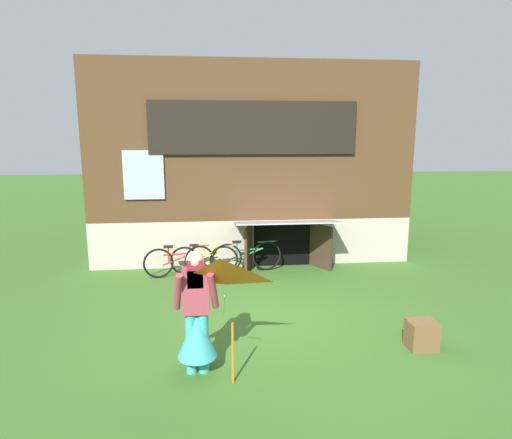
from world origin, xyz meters
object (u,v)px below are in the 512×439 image
bicycle_red (179,261)px  wooden_crate (422,335)px  person (197,323)px  bicycle_green (247,257)px  kite (220,292)px  bicycle_yellow (204,259)px

bicycle_red → wooden_crate: bicycle_red is taller
person → bicycle_green: bearing=81.7°
person → bicycle_green: person is taller
kite → bicycle_yellow: size_ratio=1.04×
kite → wooden_crate: (2.94, 0.88, -1.09)m
bicycle_green → bicycle_yellow: bicycle_green is taller
kite → bicycle_red: bearing=100.3°
person → bicycle_red: bearing=102.3°
person → bicycle_green: (0.99, 4.24, -0.33)m
bicycle_red → wooden_crate: size_ratio=3.68×
person → bicycle_yellow: bearing=94.6°
person → bicycle_green: 4.37m
bicycle_yellow → bicycle_red: (-0.55, -0.09, 0.01)m
bicycle_yellow → wooden_crate: size_ratio=3.63×
person → bicycle_red: (-0.54, 4.09, -0.35)m
bicycle_yellow → bicycle_red: bearing=-170.8°
person → kite: 0.87m
kite → bicycle_red: (-0.84, 4.63, -0.95)m
bicycle_yellow → wooden_crate: (3.23, -3.84, -0.13)m
bicycle_green → bicycle_red: bearing=176.9°
wooden_crate → bicycle_green: bearing=120.0°
bicycle_green → bicycle_yellow: size_ratio=1.06×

